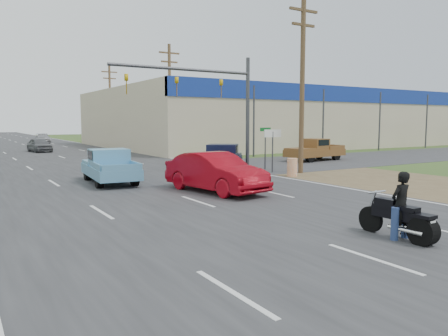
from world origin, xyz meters
TOP-DOWN VIEW (x-y plane):
  - ground at (0.00, 0.00)m, footprint 200.00×200.00m
  - main_road at (0.00, 40.00)m, footprint 15.00×180.00m
  - cross_road at (0.00, 18.00)m, footprint 120.00×10.00m
  - dirt_verge at (11.00, 10.00)m, footprint 8.00×18.00m
  - big_box_store at (32.00, 39.93)m, footprint 50.00×28.10m
  - utility_pole_1 at (9.50, 13.00)m, footprint 2.00×0.28m
  - utility_pole_2 at (9.50, 31.00)m, footprint 2.00×0.28m
  - utility_pole_3 at (9.50, 49.00)m, footprint 2.00×0.28m
  - tree_3 at (55.00, 70.00)m, footprint 8.40×8.40m
  - tree_5 at (30.00, 95.00)m, footprint 7.98×7.98m
  - barrel_0 at (8.00, 12.00)m, footprint 0.56×0.56m
  - barrel_1 at (8.40, 20.50)m, footprint 0.56×0.56m
  - lane_sign at (8.20, 14.00)m, footprint 1.20×0.08m
  - street_name_sign at (8.80, 15.50)m, footprint 0.80×0.08m
  - signal_mast at (5.82, 17.00)m, footprint 9.12×0.40m
  - red_convertible at (1.72, 9.62)m, footprint 2.57×5.28m
  - motorcycle at (1.90, 0.66)m, footprint 0.70×2.26m
  - rider at (1.90, 0.72)m, footprint 0.60×0.40m
  - blue_pickup at (-1.22, 14.82)m, footprint 2.33×5.13m
  - navy_pickup at (6.04, 16.07)m, footprint 4.61×4.97m
  - brown_pickup at (15.74, 18.52)m, footprint 5.28×2.57m
  - distant_car_grey at (-0.50, 39.89)m, footprint 2.10×4.25m
  - distant_car_silver at (2.90, 58.62)m, footprint 2.24×4.64m

SIDE VIEW (x-z plane):
  - ground at x=0.00m, z-range 0.00..0.00m
  - dirt_verge at x=11.00m, z-range 0.00..0.01m
  - cross_road at x=0.00m, z-range 0.00..0.02m
  - main_road at x=0.00m, z-range 0.00..0.02m
  - barrel_0 at x=8.00m, z-range 0.00..1.00m
  - barrel_1 at x=8.40m, z-range 0.00..1.00m
  - motorcycle at x=1.90m, z-range -0.06..1.08m
  - distant_car_silver at x=2.90m, z-range 0.00..1.30m
  - distant_car_grey at x=-0.50m, z-range 0.00..1.40m
  - rider at x=1.90m, z-range 0.00..1.64m
  - navy_pickup at x=6.04m, z-range 0.01..1.64m
  - red_convertible at x=1.72m, z-range 0.00..1.67m
  - blue_pickup at x=-1.22m, z-range 0.01..1.66m
  - brown_pickup at x=15.74m, z-range 0.01..1.69m
  - street_name_sign at x=8.80m, z-range 0.30..2.91m
  - lane_sign at x=8.20m, z-range 0.64..3.16m
  - big_box_store at x=32.00m, z-range 0.01..6.61m
  - signal_mast at x=5.82m, z-range 1.30..8.30m
  - utility_pole_1 at x=9.50m, z-range 0.32..10.32m
  - utility_pole_2 at x=9.50m, z-range 0.32..10.32m
  - utility_pole_3 at x=9.50m, z-range 0.32..10.32m
  - tree_5 at x=30.00m, z-range 0.94..10.82m
  - tree_3 at x=55.00m, z-range 0.99..11.39m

